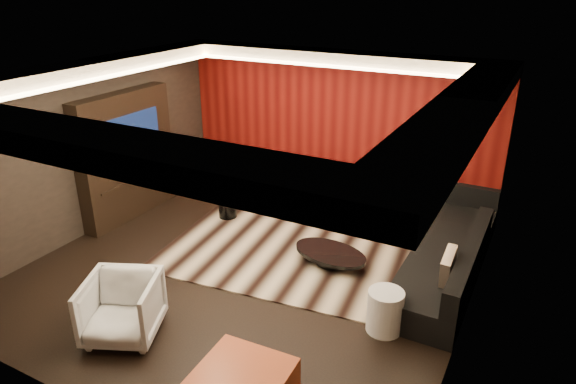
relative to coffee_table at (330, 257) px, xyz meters
The scene contains 25 objects.
floor 1.19m from the coffee_table, 146.47° to the right, with size 6.00×6.00×0.02m, color black.
ceiling 2.94m from the coffee_table, 146.47° to the right, with size 6.00×6.00×0.02m, color silver.
wall_back 2.86m from the coffee_table, 112.61° to the left, with size 6.00×0.02×2.80m, color black.
wall_left 4.24m from the coffee_table, behind, with size 0.02×6.00×2.80m, color black.
wall_right 2.49m from the coffee_table, 17.80° to the right, with size 0.02×6.00×2.80m, color black.
red_feature_wall 2.83m from the coffee_table, 112.96° to the left, with size 5.98×0.05×2.78m, color #6B0C0A.
soffit_back 3.43m from the coffee_table, 115.62° to the left, with size 6.00×0.60×0.22m, color silver.
soffit_front 4.34m from the coffee_table, 106.34° to the right, with size 6.00×0.60×0.22m, color silver.
soffit_left 4.54m from the coffee_table, 169.97° to the right, with size 0.60×4.80×0.22m, color silver.
soffit_right 3.16m from the coffee_table, 20.76° to the right, with size 0.60×4.80×0.22m, color silver.
cove_back 3.17m from the coffee_table, 119.89° to the left, with size 4.80×0.08×0.04m, color #FFD899.
cove_front 4.02m from the coffee_table, 108.07° to the right, with size 4.80×0.08×0.04m, color #FFD899.
cove_left 4.21m from the coffee_table, 168.98° to the right, with size 0.08×4.80×0.04m, color #FFD899.
cove_right 2.91m from the coffee_table, 25.30° to the right, with size 0.08×4.80×0.04m, color #FFD899.
tv_surround 3.96m from the coffee_table, behind, with size 0.30×2.00×2.20m, color black.
tv_screen 3.91m from the coffee_table, behind, with size 0.04×1.30×0.80m, color black.
tv_shelf 3.72m from the coffee_table, behind, with size 0.04×1.60×0.04m, color black.
rug 0.65m from the coffee_table, 159.37° to the left, with size 4.00×3.00×0.02m, color #CAB494.
coffee_table is the anchor object (origin of this frame).
drum_stool 2.32m from the coffee_table, 164.73° to the left, with size 0.32×0.32×0.37m, color black.
striped_pouf 2.77m from the coffee_table, 147.85° to the left, with size 0.68×0.68×0.38m, color beige.
white_side_table 1.64m from the coffee_table, 42.95° to the right, with size 0.43×0.43×0.54m, color white.
armchair 3.06m from the coffee_table, 119.62° to the right, with size 0.82×0.84×0.76m, color silver.
sectional_sofa 1.44m from the coffee_table, 58.23° to the left, with size 3.65×3.50×0.75m.
throw_pillows 1.36m from the coffee_table, 79.56° to the left, with size 3.13×2.76×0.50m.
Camera 1 is at (3.53, -5.50, 3.97)m, focal length 32.00 mm.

